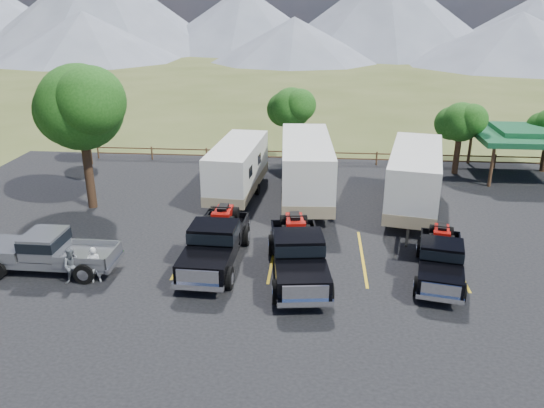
# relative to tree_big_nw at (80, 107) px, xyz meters

# --- Properties ---
(ground) EXTENTS (320.00, 320.00, 0.00)m
(ground) POSITION_rel_tree_big_nw_xyz_m (12.55, -9.03, -5.60)
(ground) COLOR #475022
(ground) RESTS_ON ground
(asphalt_lot) EXTENTS (44.00, 34.00, 0.04)m
(asphalt_lot) POSITION_rel_tree_big_nw_xyz_m (12.55, -6.03, -5.58)
(asphalt_lot) COLOR black
(asphalt_lot) RESTS_ON ground
(stall_lines) EXTENTS (12.12, 5.50, 0.01)m
(stall_lines) POSITION_rel_tree_big_nw_xyz_m (12.55, -5.03, -5.55)
(stall_lines) COLOR gold
(stall_lines) RESTS_ON asphalt_lot
(tree_big_nw) EXTENTS (5.54, 5.18, 7.84)m
(tree_big_nw) POSITION_rel_tree_big_nw_xyz_m (0.00, 0.00, 0.00)
(tree_big_nw) COLOR black
(tree_big_nw) RESTS_ON ground
(tree_ne_a) EXTENTS (3.11, 2.92, 4.76)m
(tree_ne_a) POSITION_rel_tree_big_nw_xyz_m (21.52, 7.99, -2.11)
(tree_ne_a) COLOR black
(tree_ne_a) RESTS_ON ground
(tree_north) EXTENTS (3.46, 3.24, 5.25)m
(tree_north) POSITION_rel_tree_big_nw_xyz_m (10.52, 9.99, -1.76)
(tree_north) COLOR black
(tree_north) RESTS_ON ground
(tree_nw_small) EXTENTS (2.59, 2.43, 3.85)m
(tree_nw_small) POSITION_rel_tree_big_nw_xyz_m (-3.48, 7.99, -2.81)
(tree_nw_small) COLOR black
(tree_nw_small) RESTS_ON ground
(rail_fence) EXTENTS (36.12, 0.12, 1.00)m
(rail_fence) POSITION_rel_tree_big_nw_xyz_m (14.55, 9.47, -4.99)
(rail_fence) COLOR #513922
(rail_fence) RESTS_ON ground
(pavilion) EXTENTS (6.20, 6.20, 3.22)m
(pavilion) POSITION_rel_tree_big_nw_xyz_m (25.55, 7.97, -2.81)
(pavilion) COLOR #513922
(pavilion) RESTS_ON ground
(mountain_range) EXTENTS (209.00, 71.00, 20.00)m
(mountain_range) POSITION_rel_tree_big_nw_xyz_m (4.92, 96.95, 2.28)
(mountain_range) COLOR slate
(mountain_range) RESTS_ON ground
(rig_left) EXTENTS (2.41, 6.43, 2.13)m
(rig_left) POSITION_rel_tree_big_nw_xyz_m (8.12, -6.02, -4.53)
(rig_left) COLOR black
(rig_left) RESTS_ON asphalt_lot
(rig_center) EXTENTS (2.90, 6.66, 2.15)m
(rig_center) POSITION_rel_tree_big_nw_xyz_m (11.71, -6.83, -4.52)
(rig_center) COLOR black
(rig_center) RESTS_ON asphalt_lot
(rig_right) EXTENTS (2.76, 5.67, 1.81)m
(rig_right) POSITION_rel_tree_big_nw_xyz_m (17.58, -6.47, -4.68)
(rig_right) COLOR black
(rig_right) RESTS_ON asphalt_lot
(trailer_left) EXTENTS (2.89, 8.97, 3.10)m
(trailer_left) POSITION_rel_tree_big_nw_xyz_m (7.82, 2.55, -3.93)
(trailer_left) COLOR white
(trailer_left) RESTS_ON asphalt_lot
(trailer_center) EXTENTS (3.19, 10.34, 3.58)m
(trailer_center) POSITION_rel_tree_big_nw_xyz_m (11.80, 1.92, -3.68)
(trailer_center) COLOR white
(trailer_center) RESTS_ON asphalt_lot
(trailer_right) EXTENTS (4.07, 9.87, 3.42)m
(trailer_right) POSITION_rel_tree_big_nw_xyz_m (17.61, 0.91, -3.77)
(trailer_right) COLOR white
(trailer_right) RESTS_ON asphalt_lot
(pickup_silver) EXTENTS (5.85, 2.10, 1.75)m
(pickup_silver) POSITION_rel_tree_big_nw_xyz_m (1.31, -7.40, -4.65)
(pickup_silver) COLOR gray
(pickup_silver) RESTS_ON asphalt_lot
(person_a) EXTENTS (0.67, 0.56, 1.56)m
(person_a) POSITION_rel_tree_big_nw_xyz_m (3.55, -8.18, -4.77)
(person_a) COLOR silver
(person_a) RESTS_ON asphalt_lot
(person_b) EXTENTS (0.88, 0.76, 1.56)m
(person_b) POSITION_rel_tree_big_nw_xyz_m (2.73, -8.35, -4.78)
(person_b) COLOR slate
(person_b) RESTS_ON asphalt_lot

